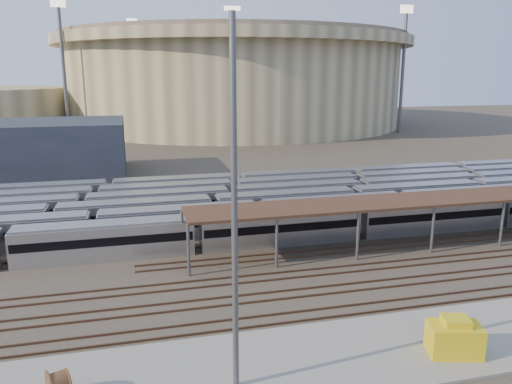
{
  "coord_description": "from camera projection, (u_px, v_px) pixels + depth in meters",
  "views": [
    {
      "loc": [
        -12.54,
        -42.82,
        18.7
      ],
      "look_at": [
        1.17,
        12.0,
        5.1
      ],
      "focal_mm": 35.0,
      "sensor_mm": 36.0,
      "label": 1
    }
  ],
  "objects": [
    {
      "name": "service_building",
      "position": [
        5.0,
        150.0,
        90.17
      ],
      "size": [
        42.0,
        20.0,
        10.0
      ],
      "primitive_type": "cube",
      "color": "#1E232D",
      "rests_on": "ground"
    },
    {
      "name": "ground",
      "position": [
        275.0,
        273.0,
        47.72
      ],
      "size": [
        420.0,
        420.0,
        0.0
      ],
      "primitive_type": "plane",
      "color": "#383026",
      "rests_on": "ground"
    },
    {
      "name": "floodlight_2",
      "position": [
        403.0,
        66.0,
        153.73
      ],
      "size": [
        4.0,
        1.0,
        38.4
      ],
      "color": "#535357",
      "rests_on": "ground"
    },
    {
      "name": "apron",
      "position": [
        265.0,
        366.0,
        32.37
      ],
      "size": [
        50.0,
        9.0,
        0.2
      ],
      "primitive_type": "cube",
      "color": "gray",
      "rests_on": "ground"
    },
    {
      "name": "empty_tracks",
      "position": [
        291.0,
        294.0,
        42.98
      ],
      "size": [
        170.0,
        9.62,
        0.18
      ],
      "color": "#4C3323",
      "rests_on": "ground"
    },
    {
      "name": "subway_trains",
      "position": [
        230.0,
        206.0,
        64.59
      ],
      "size": [
        121.19,
        23.9,
        3.6
      ],
      "color": "silver",
      "rests_on": "ground"
    },
    {
      "name": "floodlight_3",
      "position": [
        134.0,
        67.0,
        191.44
      ],
      "size": [
        4.0,
        1.0,
        38.4
      ],
      "color": "#535357",
      "rests_on": "ground"
    },
    {
      "name": "floodlight_0",
      "position": [
        63.0,
        65.0,
        139.57
      ],
      "size": [
        4.0,
        1.0,
        38.4
      ],
      "color": "#535357",
      "rests_on": "ground"
    },
    {
      "name": "yellow_equipment",
      "position": [
        454.0,
        339.0,
        33.43
      ],
      "size": [
        3.84,
        2.96,
        2.12
      ],
      "primitive_type": "cube",
      "rotation": [
        0.0,
        0.0,
        -0.28
      ],
      "color": "gold",
      "rests_on": "apron"
    },
    {
      "name": "stadium",
      "position": [
        234.0,
        79.0,
        181.82
      ],
      "size": [
        124.0,
        124.0,
        32.5
      ],
      "color": "tan",
      "rests_on": "ground"
    },
    {
      "name": "inspection_shed",
      "position": [
        455.0,
        199.0,
        55.52
      ],
      "size": [
        60.3,
        6.0,
        5.3
      ],
      "color": "#535357",
      "rests_on": "ground"
    },
    {
      "name": "yard_light_pole",
      "position": [
        234.0,
        212.0,
        27.71
      ],
      "size": [
        0.81,
        0.36,
        21.75
      ],
      "color": "#535357",
      "rests_on": "apron"
    }
  ]
}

